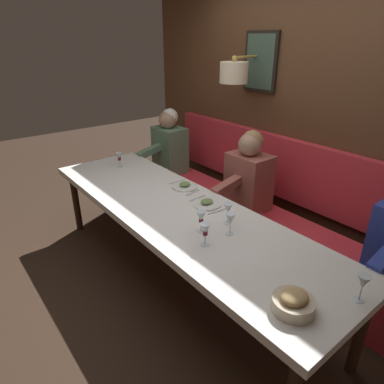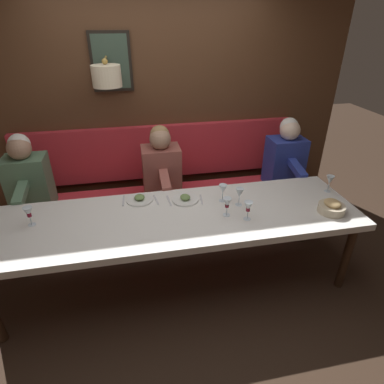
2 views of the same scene
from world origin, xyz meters
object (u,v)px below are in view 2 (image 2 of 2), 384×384
object	(u,v)px
wine_glass_0	(29,213)
wine_glass_4	(223,190)
wine_glass_1	(330,180)
wine_glass_2	(248,207)
diner_near	(161,165)
diner_middle	(27,176)
dining_table	(178,221)
wine_glass_5	(227,203)
wine_glass_3	(240,193)
bread_bowl	(332,207)
diner_nearest	(286,155)

from	to	relation	value
wine_glass_0	wine_glass_4	world-z (taller)	same
wine_glass_1	wine_glass_2	distance (m)	0.96
diner_near	diner_middle	xyz separation A→B (m)	(0.00, 1.34, 0.00)
dining_table	diner_near	world-z (taller)	diner_near
dining_table	diner_near	distance (m)	0.89
wine_glass_4	wine_glass_5	distance (m)	0.24
wine_glass_3	bread_bowl	world-z (taller)	wine_glass_3
wine_glass_3	bread_bowl	bearing A→B (deg)	-109.95
dining_table	wine_glass_5	xyz separation A→B (m)	(-0.08, -0.40, 0.17)
wine_glass_0	diner_middle	bearing A→B (deg)	14.46
wine_glass_3	wine_glass_4	distance (m)	0.15
diner_middle	bread_bowl	distance (m)	2.87
diner_nearest	wine_glass_1	xyz separation A→B (m)	(-0.75, -0.07, 0.04)
diner_middle	diner_near	bearing A→B (deg)	-90.00
wine_glass_4	diner_nearest	bearing A→B (deg)	-52.75
diner_nearest	wine_glass_0	bearing A→B (deg)	107.24
wine_glass_0	wine_glass_3	xyz separation A→B (m)	(-0.03, -1.72, 0.00)
wine_glass_0	wine_glass_1	world-z (taller)	same
wine_glass_5	wine_glass_3	bearing A→B (deg)	-48.01
wine_glass_0	wine_glass_3	bearing A→B (deg)	-91.02
diner_nearest	wine_glass_1	size ratio (longest dim) A/B	4.82
wine_glass_1	wine_glass_5	bearing A→B (deg)	101.10
wine_glass_3	diner_near	bearing A→B (deg)	35.52
bread_bowl	diner_near	bearing A→B (deg)	50.46
diner_middle	wine_glass_2	xyz separation A→B (m)	(-1.05, -1.92, 0.04)
dining_table	bread_bowl	bearing A→B (deg)	-99.17
wine_glass_3	wine_glass_5	size ratio (longest dim) A/B	1.00
dining_table	wine_glass_5	distance (m)	0.44
diner_middle	wine_glass_4	size ratio (longest dim) A/B	4.82
wine_glass_2	wine_glass_1	bearing A→B (deg)	-71.91
bread_bowl	diner_middle	bearing A→B (deg)	67.69
diner_middle	wine_glass_0	distance (m)	0.82
diner_near	wine_glass_0	distance (m)	1.38
wine_glass_5	wine_glass_2	bearing A→B (deg)	-120.97
dining_table	wine_glass_2	size ratio (longest dim) A/B	18.82
dining_table	wine_glass_2	world-z (taller)	wine_glass_2
wine_glass_0	wine_glass_1	xyz separation A→B (m)	(0.04, -2.63, 0.00)
wine_glass_2	dining_table	bearing A→B (deg)	72.77
wine_glass_1	bread_bowl	xyz separation A→B (m)	(-0.34, 0.18, -0.07)
wine_glass_2	diner_near	bearing A→B (deg)	29.03
diner_middle	wine_glass_3	bearing A→B (deg)	-113.18
diner_middle	wine_glass_2	bearing A→B (deg)	-118.73
wine_glass_1	wine_glass_3	distance (m)	0.91
diner_middle	wine_glass_2	size ratio (longest dim) A/B	4.82
dining_table	diner_middle	xyz separation A→B (m)	(0.88, 1.37, 0.13)
diner_near	wine_glass_5	bearing A→B (deg)	-155.71
wine_glass_2	diner_middle	bearing A→B (deg)	61.27
dining_table	diner_nearest	bearing A→B (deg)	-57.60
wine_glass_0	wine_glass_4	xyz separation A→B (m)	(0.06, -1.60, 0.00)
diner_middle	bread_bowl	size ratio (longest dim) A/B	3.60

